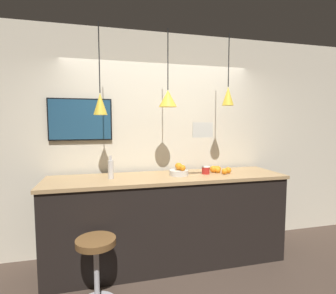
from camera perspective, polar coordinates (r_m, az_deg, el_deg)
back_wall at (r=3.58m, az=-1.85°, el=1.06°), size 8.00×0.06×2.90m
service_counter at (r=3.33m, az=0.00°, el=-15.39°), size 2.85×0.72×1.07m
bar_stool at (r=2.72m, az=-15.35°, el=-22.32°), size 0.37×0.37×0.65m
fruit_bowl at (r=3.21m, az=2.41°, el=-5.09°), size 0.23×0.23×0.15m
orange_pile at (r=3.43m, az=11.03°, el=-4.87°), size 0.25×0.24×0.09m
juice_bottle at (r=3.07m, az=-12.34°, el=-4.70°), size 0.06×0.06×0.27m
spread_jar at (r=3.32m, az=8.21°, el=-5.01°), size 0.10×0.10×0.09m
pendant_lamp_left at (r=3.03m, az=-14.54°, el=9.21°), size 0.15×0.15×1.00m
pendant_lamp_middle at (r=3.13m, az=-0.02°, el=10.59°), size 0.22×0.22×0.90m
pendant_lamp_right at (r=3.41m, az=12.93°, el=10.85°), size 0.15×0.15×0.87m
mounted_tv at (r=3.45m, az=-18.52°, el=5.69°), size 0.76×0.04×0.52m
hanging_menu_board at (r=2.95m, az=7.57°, el=3.71°), size 0.24×0.01×0.17m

